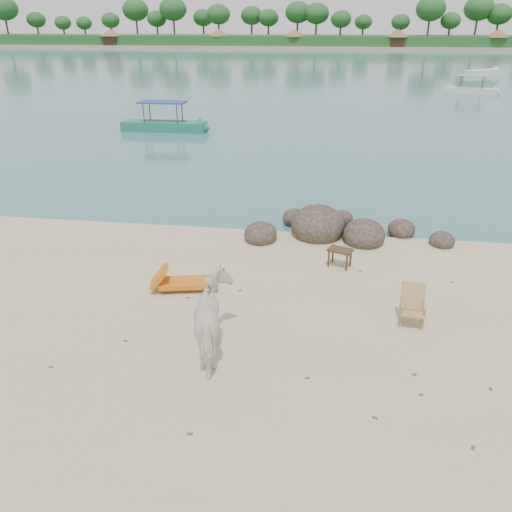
{
  "coord_description": "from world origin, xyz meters",
  "views": [
    {
      "loc": [
        0.93,
        -8.63,
        6.03
      ],
      "look_at": [
        -0.59,
        2.0,
        1.0
      ],
      "focal_mm": 35.0,
      "sensor_mm": 36.0,
      "label": 1
    }
  ],
  "objects": [
    {
      "name": "far_shore",
      "position": [
        0.0,
        170.0,
        0.0
      ],
      "size": [
        420.0,
        90.0,
        1.4
      ],
      "primitive_type": "cube",
      "color": "tan",
      "rests_on": "ground"
    },
    {
      "name": "dead_leaves",
      "position": [
        0.55,
        0.01,
        0.0
      ],
      "size": [
        8.5,
        6.39,
        0.0
      ],
      "color": "brown",
      "rests_on": "ground"
    },
    {
      "name": "boulders",
      "position": [
        1.2,
        5.87,
        0.23
      ],
      "size": [
        6.27,
        2.83,
        1.25
      ],
      "rotation": [
        0.0,
        0.0,
        0.24
      ],
      "color": "#2C241D",
      "rests_on": "ground"
    },
    {
      "name": "deck_chair",
      "position": [
        2.98,
        1.0,
        0.44
      ],
      "size": [
        0.62,
        0.67,
        0.88
      ],
      "primitive_type": null,
      "rotation": [
        0.0,
        0.0,
        -0.09
      ],
      "color": "tan",
      "rests_on": "ground"
    },
    {
      "name": "water",
      "position": [
        0.0,
        90.0,
        0.0
      ],
      "size": [
        400.0,
        400.0,
        0.0
      ],
      "primitive_type": "plane",
      "color": "#336067",
      "rests_on": "ground"
    },
    {
      "name": "boat_near",
      "position": [
        -9.15,
        21.6,
        1.42
      ],
      "size": [
        5.82,
        1.33,
        2.84
      ],
      "primitive_type": null,
      "rotation": [
        0.0,
        0.0,
        0.0
      ],
      "color": "#1D6D59",
      "rests_on": "water"
    },
    {
      "name": "boat_mid",
      "position": [
        14.09,
        43.3,
        1.32
      ],
      "size": [
        5.45,
        3.08,
        2.63
      ],
      "primitive_type": null,
      "rotation": [
        0.0,
        0.0,
        -0.37
      ],
      "color": "silver",
      "rests_on": "water"
    },
    {
      "name": "lounge_chair",
      "position": [
        -2.26,
        1.9,
        0.27
      ],
      "size": [
        1.86,
        0.98,
        0.53
      ],
      "primitive_type": null,
      "rotation": [
        0.0,
        0.0,
        0.21
      ],
      "color": "#C76517",
      "rests_on": "ground"
    },
    {
      "name": "cow",
      "position": [
        -1.01,
        -0.6,
        0.79
      ],
      "size": [
        1.29,
        2.01,
        1.57
      ],
      "primitive_type": "imported",
      "rotation": [
        0.0,
        0.0,
        3.4
      ],
      "color": "white",
      "rests_on": "ground"
    },
    {
      "name": "side_table",
      "position": [
        1.44,
        3.7,
        0.26
      ],
      "size": [
        0.74,
        0.61,
        0.51
      ],
      "primitive_type": null,
      "rotation": [
        0.0,
        0.0,
        -0.37
      ],
      "color": "black",
      "rests_on": "ground"
    },
    {
      "name": "far_scenery",
      "position": [
        0.03,
        136.7,
        3.14
      ],
      "size": [
        420.0,
        18.0,
        9.5
      ],
      "color": "#1E4C1E",
      "rests_on": "ground"
    },
    {
      "name": "boat_far",
      "position": [
        20.27,
        63.17,
        0.37
      ],
      "size": [
        5.92,
        5.05,
        0.74
      ],
      "primitive_type": null,
      "rotation": [
        0.0,
        0.0,
        0.66
      ],
      "color": "silver",
      "rests_on": "water"
    }
  ]
}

